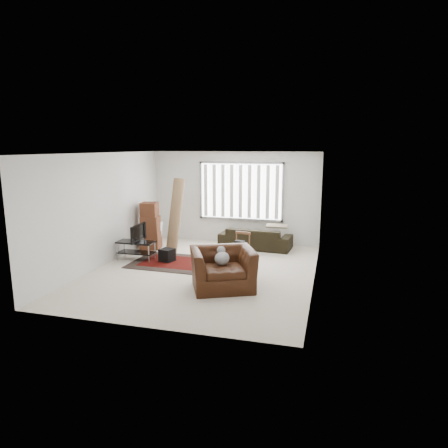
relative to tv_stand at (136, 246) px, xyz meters
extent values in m
plane|color=beige|center=(1.95, -0.49, -0.35)|extent=(6.00, 6.00, 0.00)
cube|color=white|center=(1.95, -0.49, 2.35)|extent=(5.00, 6.00, 0.02)
cube|color=silver|center=(1.95, 2.51, 1.00)|extent=(5.00, 0.02, 2.70)
cube|color=silver|center=(1.95, -3.49, 1.00)|extent=(5.00, 0.02, 2.70)
cube|color=silver|center=(-0.55, -0.49, 1.00)|extent=(0.02, 6.00, 2.70)
cube|color=silver|center=(4.45, -0.49, 1.00)|extent=(0.02, 6.00, 2.70)
cube|color=white|center=(2.15, 2.49, 1.20)|extent=(2.40, 0.01, 1.60)
cube|color=gray|center=(2.15, 2.47, 1.20)|extent=(2.52, 0.06, 1.72)
cube|color=white|center=(2.15, 2.43, 1.20)|extent=(2.40, 0.02, 1.55)
cube|color=black|center=(1.17, -0.01, -0.34)|extent=(2.36, 1.60, 0.02)
cube|color=#420905|center=(1.17, -0.01, -0.33)|extent=(1.86, 1.10, 0.00)
cube|color=black|center=(0.00, 0.00, 0.11)|extent=(0.96, 0.43, 0.04)
cube|color=black|center=(0.00, 0.00, -0.15)|extent=(0.92, 0.40, 0.03)
cylinder|color=#B2B2B7|center=(-0.43, -0.18, -0.11)|extent=(0.03, 0.03, 0.48)
cylinder|color=#B2B2B7|center=(0.43, -0.18, -0.11)|extent=(0.03, 0.03, 0.48)
cylinder|color=#B2B2B7|center=(-0.43, 0.18, -0.11)|extent=(0.03, 0.03, 0.48)
cylinder|color=#B2B2B7|center=(0.43, 0.18, -0.11)|extent=(0.03, 0.03, 0.48)
imported|color=black|center=(0.00, 0.00, 0.36)|extent=(0.10, 0.78, 0.45)
cube|color=black|center=(0.83, 0.02, -0.17)|extent=(0.39, 0.39, 0.32)
cube|color=#582F1B|center=(-0.15, 1.16, -0.10)|extent=(0.60, 0.56, 0.48)
cube|color=#582F1B|center=(-0.13, 1.13, 0.36)|extent=(0.54, 0.50, 0.44)
cube|color=#582F1B|center=(-0.17, 1.18, 0.77)|extent=(0.49, 0.49, 0.39)
cube|color=silver|center=(-0.20, 1.38, 0.03)|extent=(0.63, 0.36, 0.75)
cylinder|color=brown|center=(0.69, 0.96, 0.66)|extent=(0.49, 0.77, 2.02)
imported|color=black|center=(2.70, 1.96, 0.04)|extent=(2.08, 1.03, 0.77)
cube|color=#89715A|center=(2.62, 0.38, 0.04)|extent=(0.47, 0.47, 0.05)
cylinder|color=brown|center=(2.42, 0.23, -0.15)|extent=(0.04, 0.04, 0.38)
cylinder|color=brown|center=(2.76, 0.18, -0.15)|extent=(0.04, 0.04, 0.38)
cylinder|color=brown|center=(2.48, 0.57, -0.15)|extent=(0.04, 0.04, 0.38)
cylinder|color=brown|center=(2.82, 0.52, -0.15)|extent=(0.04, 0.04, 0.38)
cube|color=brown|center=(2.65, 0.56, 0.39)|extent=(0.39, 0.10, 0.06)
cube|color=brown|center=(2.48, 0.58, 0.23)|extent=(0.04, 0.04, 0.38)
cube|color=brown|center=(2.82, 0.53, 0.23)|extent=(0.04, 0.04, 0.38)
cube|color=black|center=(2.62, 0.38, 0.14)|extent=(0.28, 0.19, 0.16)
imported|color=#34180A|center=(2.67, -1.41, 0.12)|extent=(1.60, 1.52, 0.93)
ellipsoid|color=#59595B|center=(2.67, -1.41, 0.26)|extent=(0.37, 0.41, 0.23)
sphere|color=#59595B|center=(2.60, -1.25, 0.40)|extent=(0.17, 0.17, 0.17)
camera|label=1|loc=(4.75, -8.89, 2.50)|focal=32.00mm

